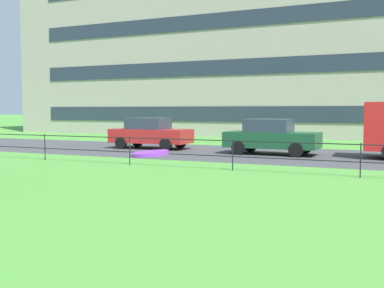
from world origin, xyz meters
name	(u,v)px	position (x,y,z in m)	size (l,w,h in m)	color
street_strip	(276,155)	(0.00, 20.47, 0.00)	(80.00, 7.59, 0.01)	#424247
park_fence	(233,150)	(0.00, 14.76, 0.67)	(30.74, 0.04, 1.00)	black
frisbee	(150,154)	(3.22, 3.75, 1.62)	(0.37, 0.37, 0.05)	purple
car_red_right	(150,133)	(-6.54, 21.01, 0.78)	(4.03, 1.86, 1.54)	red
car_dark_green_far_right	(271,137)	(-0.25, 20.52, 0.78)	(4.04, 1.90, 1.54)	#194C2D
apartment_building_background	(261,7)	(-5.35, 36.70, 10.03)	(40.15, 10.49, 20.04)	#ADA393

